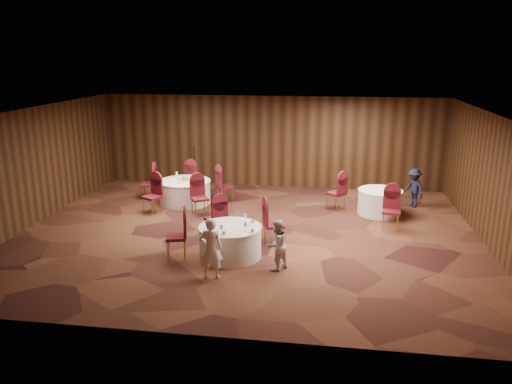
# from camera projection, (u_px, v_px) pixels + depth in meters

# --- Properties ---
(ground) EXTENTS (12.00, 12.00, 0.00)m
(ground) POSITION_uv_depth(u_px,v_px,m) (247.00, 234.00, 13.22)
(ground) COLOR black
(ground) RESTS_ON ground
(room_shell) EXTENTS (12.00, 12.00, 12.00)m
(room_shell) POSITION_uv_depth(u_px,v_px,m) (247.00, 161.00, 12.69)
(room_shell) COLOR silver
(room_shell) RESTS_ON ground
(table_main) EXTENTS (1.48, 1.48, 0.74)m
(table_main) POSITION_uv_depth(u_px,v_px,m) (230.00, 241.00, 11.65)
(table_main) COLOR silver
(table_main) RESTS_ON ground
(table_left) EXTENTS (1.63, 1.63, 0.74)m
(table_left) POSITION_uv_depth(u_px,v_px,m) (185.00, 192.00, 15.81)
(table_left) COLOR silver
(table_left) RESTS_ON ground
(table_right) EXTENTS (1.29, 1.29, 0.74)m
(table_right) POSITION_uv_depth(u_px,v_px,m) (380.00, 202.00, 14.74)
(table_right) COLOR silver
(table_right) RESTS_ON ground
(chairs_main) EXTENTS (2.81, 2.08, 1.00)m
(chairs_main) POSITION_uv_depth(u_px,v_px,m) (223.00, 226.00, 12.28)
(chairs_main) COLOR #440D18
(chairs_main) RESTS_ON ground
(chairs_left) EXTENTS (3.20, 3.01, 1.00)m
(chairs_left) POSITION_uv_depth(u_px,v_px,m) (184.00, 188.00, 15.74)
(chairs_left) COLOR #440D18
(chairs_left) RESTS_ON ground
(chairs_right) EXTENTS (2.10, 2.27, 1.00)m
(chairs_right) POSITION_uv_depth(u_px,v_px,m) (362.00, 201.00, 14.34)
(chairs_right) COLOR #440D18
(chairs_right) RESTS_ON ground
(tabletop_main) EXTENTS (1.05, 1.04, 0.22)m
(tabletop_main) POSITION_uv_depth(u_px,v_px,m) (237.00, 225.00, 11.35)
(tabletop_main) COLOR silver
(tabletop_main) RESTS_ON table_main
(tabletop_left) EXTENTS (0.85, 0.73, 0.22)m
(tabletop_left) POSITION_uv_depth(u_px,v_px,m) (185.00, 178.00, 15.68)
(tabletop_left) COLOR silver
(tabletop_left) RESTS_ON table_left
(tabletop_right) EXTENTS (0.08, 0.08, 0.22)m
(tabletop_right) POSITION_uv_depth(u_px,v_px,m) (388.00, 187.00, 14.37)
(tabletop_right) COLOR silver
(tabletop_right) RESTS_ON table_right
(mic_stand) EXTENTS (0.24, 0.24, 1.53)m
(mic_stand) POSITION_uv_depth(u_px,v_px,m) (195.00, 177.00, 17.39)
(mic_stand) COLOR black
(mic_stand) RESTS_ON ground
(woman_a) EXTENTS (0.54, 0.41, 1.35)m
(woman_a) POSITION_uv_depth(u_px,v_px,m) (211.00, 248.00, 10.44)
(woman_a) COLOR white
(woman_a) RESTS_ON ground
(woman_b) EXTENTS (0.69, 0.71, 1.15)m
(woman_b) POSITION_uv_depth(u_px,v_px,m) (276.00, 245.00, 10.89)
(woman_b) COLOR silver
(woman_b) RESTS_ON ground
(man_c) EXTENTS (0.80, 0.90, 1.21)m
(man_c) POSITION_uv_depth(u_px,v_px,m) (414.00, 188.00, 15.39)
(man_c) COLOR black
(man_c) RESTS_ON ground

